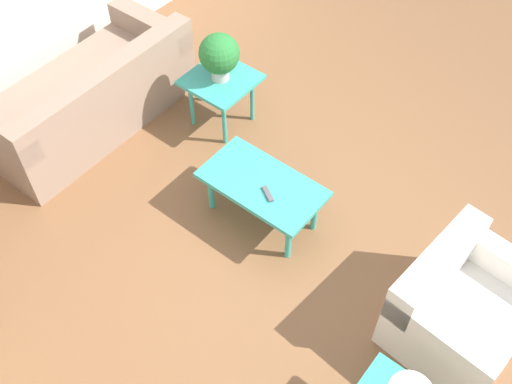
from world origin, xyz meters
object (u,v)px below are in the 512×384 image
at_px(sofa, 89,98).
at_px(armchair, 459,308).
at_px(side_table_plant, 221,84).
at_px(potted_plant, 219,55).
at_px(coffee_table, 262,187).

bearing_deg(sofa, armchair, 91.80).
distance_m(side_table_plant, potted_plant, 0.33).
bearing_deg(potted_plant, side_table_plant, -90.00).
height_order(armchair, coffee_table, armchair).
relative_size(side_table_plant, potted_plant, 1.30).
bearing_deg(coffee_table, potted_plant, -33.70).
bearing_deg(potted_plant, coffee_table, 146.30).
bearing_deg(sofa, coffee_table, 92.18).
distance_m(sofa, coffee_table, 2.00).
relative_size(sofa, potted_plant, 4.46).
height_order(coffee_table, side_table_plant, side_table_plant).
bearing_deg(armchair, sofa, 97.62).
xyz_separation_m(armchair, potted_plant, (2.75, -0.62, 0.50)).
height_order(armchair, potted_plant, potted_plant).
bearing_deg(armchair, coffee_table, 97.19).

